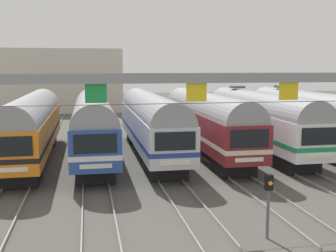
{
  "coord_description": "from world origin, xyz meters",
  "views": [
    {
      "loc": [
        -6.85,
        -31.42,
        6.71
      ],
      "look_at": [
        -1.41,
        -2.94,
        2.68
      ],
      "focal_mm": 45.35,
      "sensor_mm": 36.0,
      "label": 1
    }
  ],
  "objects_px": {
    "commuter_train_white": "(259,118)",
    "catenary_gantry": "(243,97)",
    "commuter_train_orange": "(32,124)",
    "yard_signal_mast": "(269,193)",
    "commuter_train_blue": "(93,122)",
    "commuter_train_silver": "(151,121)",
    "commuter_train_stainless": "(309,117)",
    "commuter_train_maroon": "(206,120)"
  },
  "relations": [
    {
      "from": "commuter_train_white",
      "to": "catenary_gantry",
      "type": "xyz_separation_m",
      "value": [
        -6.49,
        -13.5,
        2.69
      ]
    },
    {
      "from": "commuter_train_orange",
      "to": "commuter_train_white",
      "type": "relative_size",
      "value": 1.0
    },
    {
      "from": "commuter_train_orange",
      "to": "yard_signal_mast",
      "type": "relative_size",
      "value": 6.87
    },
    {
      "from": "commuter_train_blue",
      "to": "commuter_train_white",
      "type": "distance_m",
      "value": 12.97
    },
    {
      "from": "commuter_train_silver",
      "to": "commuter_train_stainless",
      "type": "xyz_separation_m",
      "value": [
        12.97,
        0.0,
        0.0
      ]
    },
    {
      "from": "commuter_train_maroon",
      "to": "commuter_train_stainless",
      "type": "xyz_separation_m",
      "value": [
        8.65,
        0.0,
        0.0
      ]
    },
    {
      "from": "commuter_train_maroon",
      "to": "catenary_gantry",
      "type": "relative_size",
      "value": 0.67
    },
    {
      "from": "commuter_train_silver",
      "to": "yard_signal_mast",
      "type": "bearing_deg",
      "value": -82.52
    },
    {
      "from": "commuter_train_white",
      "to": "yard_signal_mast",
      "type": "bearing_deg",
      "value": -111.5
    },
    {
      "from": "commuter_train_blue",
      "to": "commuter_train_orange",
      "type": "bearing_deg",
      "value": -179.94
    },
    {
      "from": "commuter_train_white",
      "to": "yard_signal_mast",
      "type": "relative_size",
      "value": 6.87
    },
    {
      "from": "commuter_train_orange",
      "to": "commuter_train_blue",
      "type": "height_order",
      "value": "commuter_train_blue"
    },
    {
      "from": "commuter_train_stainless",
      "to": "commuter_train_white",
      "type": "bearing_deg",
      "value": 180.0
    },
    {
      "from": "commuter_train_orange",
      "to": "commuter_train_silver",
      "type": "bearing_deg",
      "value": 0.0
    },
    {
      "from": "commuter_train_silver",
      "to": "commuter_train_stainless",
      "type": "height_order",
      "value": "commuter_train_stainless"
    },
    {
      "from": "commuter_train_blue",
      "to": "yard_signal_mast",
      "type": "xyz_separation_m",
      "value": [
        6.49,
        -16.47,
        -0.84
      ]
    },
    {
      "from": "commuter_train_orange",
      "to": "yard_signal_mast",
      "type": "distance_m",
      "value": 19.71
    },
    {
      "from": "commuter_train_orange",
      "to": "commuter_train_blue",
      "type": "xyz_separation_m",
      "value": [
        4.32,
        0.0,
        0.0
      ]
    },
    {
      "from": "commuter_train_stainless",
      "to": "commuter_train_blue",
      "type": "bearing_deg",
      "value": 180.0
    },
    {
      "from": "commuter_train_blue",
      "to": "commuter_train_white",
      "type": "height_order",
      "value": "same"
    },
    {
      "from": "commuter_train_silver",
      "to": "commuter_train_maroon",
      "type": "relative_size",
      "value": 1.0
    },
    {
      "from": "commuter_train_blue",
      "to": "catenary_gantry",
      "type": "xyz_separation_m",
      "value": [
        6.49,
        -13.5,
        2.69
      ]
    },
    {
      "from": "commuter_train_silver",
      "to": "catenary_gantry",
      "type": "relative_size",
      "value": 0.67
    },
    {
      "from": "catenary_gantry",
      "to": "yard_signal_mast",
      "type": "height_order",
      "value": "catenary_gantry"
    },
    {
      "from": "commuter_train_stainless",
      "to": "catenary_gantry",
      "type": "bearing_deg",
      "value": -128.69
    },
    {
      "from": "commuter_train_blue",
      "to": "commuter_train_white",
      "type": "relative_size",
      "value": 1.0
    },
    {
      "from": "commuter_train_blue",
      "to": "commuter_train_maroon",
      "type": "height_order",
      "value": "commuter_train_blue"
    },
    {
      "from": "commuter_train_maroon",
      "to": "commuter_train_stainless",
      "type": "bearing_deg",
      "value": 0.03
    },
    {
      "from": "commuter_train_silver",
      "to": "yard_signal_mast",
      "type": "height_order",
      "value": "commuter_train_silver"
    },
    {
      "from": "commuter_train_orange",
      "to": "commuter_train_blue",
      "type": "bearing_deg",
      "value": 0.06
    },
    {
      "from": "yard_signal_mast",
      "to": "commuter_train_silver",
      "type": "bearing_deg",
      "value": 97.48
    },
    {
      "from": "catenary_gantry",
      "to": "yard_signal_mast",
      "type": "relative_size",
      "value": 10.21
    },
    {
      "from": "catenary_gantry",
      "to": "commuter_train_silver",
      "type": "bearing_deg",
      "value": 99.1
    },
    {
      "from": "commuter_train_maroon",
      "to": "commuter_train_silver",
      "type": "bearing_deg",
      "value": 180.0
    },
    {
      "from": "yard_signal_mast",
      "to": "commuter_train_orange",
      "type": "bearing_deg",
      "value": 123.29
    },
    {
      "from": "commuter_train_orange",
      "to": "commuter_train_maroon",
      "type": "xyz_separation_m",
      "value": [
        12.97,
        0.0,
        0.0
      ]
    },
    {
      "from": "commuter_train_white",
      "to": "catenary_gantry",
      "type": "bearing_deg",
      "value": -115.66
    },
    {
      "from": "commuter_train_maroon",
      "to": "commuter_train_white",
      "type": "height_order",
      "value": "commuter_train_white"
    },
    {
      "from": "commuter_train_blue",
      "to": "yard_signal_mast",
      "type": "distance_m",
      "value": 17.72
    },
    {
      "from": "commuter_train_silver",
      "to": "commuter_train_stainless",
      "type": "relative_size",
      "value": 1.0
    },
    {
      "from": "commuter_train_maroon",
      "to": "yard_signal_mast",
      "type": "height_order",
      "value": "commuter_train_maroon"
    },
    {
      "from": "commuter_train_orange",
      "to": "commuter_train_white",
      "type": "height_order",
      "value": "commuter_train_white"
    }
  ]
}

